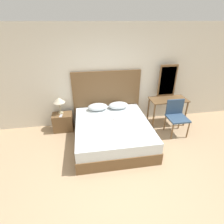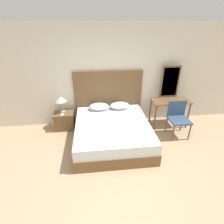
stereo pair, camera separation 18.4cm
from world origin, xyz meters
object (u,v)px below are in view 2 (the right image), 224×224
object	(u,v)px
bed	(112,133)
vanity_desk	(170,105)
chair	(178,116)
phone_on_nightstand	(62,115)
nightstand	(64,121)
table_lamp	(61,99)
phone_on_bed	(115,120)

from	to	relation	value
bed	vanity_desk	bearing A→B (deg)	20.57
vanity_desk	chair	size ratio (longest dim) A/B	1.14
phone_on_nightstand	nightstand	bearing A→B (deg)	81.21
bed	table_lamp	size ratio (longest dim) A/B	4.29
table_lamp	phone_on_nightstand	bearing A→B (deg)	-84.87
nightstand	chair	world-z (taller)	chair
chair	vanity_desk	bearing A→B (deg)	93.74
phone_on_bed	phone_on_nightstand	bearing A→B (deg)	158.91
bed	table_lamp	bearing A→B (deg)	147.12
table_lamp	bed	bearing A→B (deg)	-32.88
bed	phone_on_bed	distance (m)	0.32
phone_on_bed	phone_on_nightstand	size ratio (longest dim) A/B	1.04
phone_on_bed	table_lamp	xyz separation A→B (m)	(-1.37, 0.69, 0.31)
nightstand	vanity_desk	xyz separation A→B (m)	(2.94, -0.12, 0.40)
table_lamp	vanity_desk	xyz separation A→B (m)	(2.97, -0.20, -0.22)
bed	phone_on_bed	xyz separation A→B (m)	(0.08, 0.14, 0.28)
chair	nightstand	bearing A→B (deg)	168.70
nightstand	phone_on_nightstand	xyz separation A→B (m)	(-0.01, -0.09, 0.25)
nightstand	chair	size ratio (longest dim) A/B	0.58
nightstand	table_lamp	world-z (taller)	table_lamp
table_lamp	chair	size ratio (longest dim) A/B	0.50
vanity_desk	chair	world-z (taller)	chair
bed	table_lamp	xyz separation A→B (m)	(-1.28, 0.83, 0.59)
phone_on_bed	vanity_desk	size ratio (longest dim) A/B	0.16
phone_on_nightstand	chair	size ratio (longest dim) A/B	0.18
vanity_desk	table_lamp	bearing A→B (deg)	176.23
phone_on_bed	nightstand	bearing A→B (deg)	155.35
table_lamp	phone_on_nightstand	xyz separation A→B (m)	(0.01, -0.17, -0.37)
phone_on_bed	vanity_desk	world-z (taller)	vanity_desk
nightstand	table_lamp	xyz separation A→B (m)	(-0.03, 0.07, 0.62)
phone_on_nightstand	chair	bearing A→B (deg)	-9.53
phone_on_bed	vanity_desk	distance (m)	1.68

